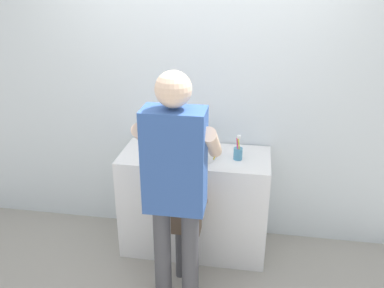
# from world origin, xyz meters

# --- Properties ---
(ground_plane) EXTENTS (14.00, 14.00, 0.00)m
(ground_plane) POSITION_xyz_m (0.00, 0.00, 0.00)
(ground_plane) COLOR #9E998E
(back_wall) EXTENTS (4.40, 0.08, 2.70)m
(back_wall) POSITION_xyz_m (0.00, 0.62, 1.35)
(back_wall) COLOR silver
(back_wall) RESTS_ON ground
(vanity_cabinet) EXTENTS (1.21, 0.54, 0.88)m
(vanity_cabinet) POSITION_xyz_m (0.00, 0.30, 0.44)
(vanity_cabinet) COLOR white
(vanity_cabinet) RESTS_ON ground
(sink_basin) EXTENTS (0.37, 0.37, 0.11)m
(sink_basin) POSITION_xyz_m (0.00, 0.28, 0.94)
(sink_basin) COLOR white
(sink_basin) RESTS_ON vanity_cabinet
(faucet) EXTENTS (0.18, 0.14, 0.18)m
(faucet) POSITION_xyz_m (0.00, 0.50, 0.96)
(faucet) COLOR #B7BABF
(faucet) RESTS_ON vanity_cabinet
(toothbrush_cup) EXTENTS (0.07, 0.07, 0.21)m
(toothbrush_cup) POSITION_xyz_m (0.35, 0.27, 0.94)
(toothbrush_cup) COLOR #4C8EB2
(toothbrush_cup) RESTS_ON vanity_cabinet
(soap_bottle) EXTENTS (0.06, 0.06, 0.17)m
(soap_bottle) POSITION_xyz_m (-0.33, 0.30, 0.95)
(soap_bottle) COLOR #B27FC6
(soap_bottle) RESTS_ON vanity_cabinet
(child_toddler) EXTENTS (0.29, 0.29, 0.94)m
(child_toddler) POSITION_xyz_m (0.00, -0.10, 0.56)
(child_toddler) COLOR #47474C
(child_toddler) RESTS_ON ground
(adult_parent) EXTENTS (0.53, 0.56, 1.72)m
(adult_parent) POSITION_xyz_m (-0.03, -0.35, 1.03)
(adult_parent) COLOR #47474C
(adult_parent) RESTS_ON ground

